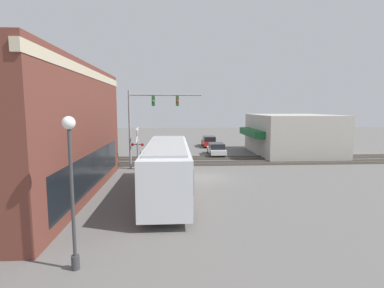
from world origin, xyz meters
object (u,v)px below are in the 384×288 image
Objects in this scene: city_bus at (168,167)px; streetlamp at (71,181)px; parked_car_red at (209,142)px; pedestrian_at_crossing at (142,160)px; parked_car_white at (216,149)px; crossing_signal at (137,145)px.

streetlamp reaches higher than city_bus.
streetlamp is at bearing 165.61° from parked_car_red.
city_bus is at bearing 167.39° from parked_car_red.
parked_car_red is 17.63m from pedestrian_at_crossing.
city_bus is at bearing 161.74° from parked_car_white.
parked_car_white is 0.98× the size of parked_car_red.
pedestrian_at_crossing is at bearing 153.28° from parked_car_red.
city_bus is 2.19× the size of streetlamp.
streetlamp is (-8.59, 3.00, 1.29)m from city_bus.
parked_car_red is 2.70× the size of pedestrian_at_crossing.
streetlamp is at bearing 178.41° from pedestrian_at_crossing.
crossing_signal is (8.25, 2.88, 0.43)m from city_bus.
city_bus reaches higher than pedestrian_at_crossing.
parked_car_white is 7.78m from parked_car_red.
streetlamp is at bearing 161.40° from parked_car_white.
pedestrian_at_crossing is (-15.75, 7.93, 0.19)m from parked_car_red.
parked_car_white is (8.11, -8.28, -1.63)m from crossing_signal.
pedestrian_at_crossing is (8.40, 2.53, -0.97)m from city_bus.
parked_car_red is at bearing -27.51° from crossing_signal.
crossing_signal is 2.19× the size of pedestrian_at_crossing.
crossing_signal reaches higher than parked_car_white.
city_bus is 8.75m from crossing_signal.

